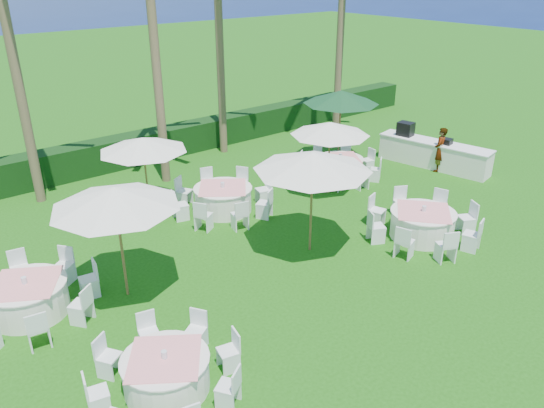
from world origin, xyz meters
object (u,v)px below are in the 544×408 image
(banquet_table_c, at_px, (422,223))
(umbrella_a, at_px, (115,197))
(umbrella_b, at_px, (313,161))
(umbrella_c, at_px, (143,144))
(banquet_table_f, at_px, (340,167))
(umbrella_d, at_px, (330,129))
(banquet_table_d, at_px, (28,297))
(buffet_table, at_px, (433,153))
(umbrella_green, at_px, (341,97))
(banquet_table_a, at_px, (166,372))
(banquet_table_e, at_px, (223,198))
(staff_person, at_px, (440,150))

(banquet_table_c, height_order, umbrella_a, umbrella_a)
(umbrella_a, height_order, umbrella_b, umbrella_b)
(umbrella_b, xyz_separation_m, umbrella_c, (-2.36, 5.28, -0.39))
(banquet_table_f, relative_size, umbrella_c, 1.11)
(umbrella_c, distance_m, umbrella_d, 6.24)
(banquet_table_d, distance_m, buffet_table, 15.62)
(buffet_table, bearing_deg, banquet_table_f, 158.14)
(umbrella_d, height_order, umbrella_green, umbrella_green)
(banquet_table_a, relative_size, umbrella_green, 0.99)
(banquet_table_d, xyz_separation_m, umbrella_c, (4.79, 3.37, 1.88))
(banquet_table_c, relative_size, umbrella_a, 1.10)
(banquet_table_e, relative_size, banquet_table_f, 1.08)
(banquet_table_a, xyz_separation_m, umbrella_a, (0.79, 3.47, 2.25))
(banquet_table_e, relative_size, umbrella_d, 1.23)
(umbrella_d, height_order, buffet_table, umbrella_d)
(umbrella_b, relative_size, umbrella_d, 1.18)
(banquet_table_c, xyz_separation_m, umbrella_c, (-5.50, 6.79, 1.86))
(umbrella_b, distance_m, buffet_table, 8.94)
(umbrella_b, relative_size, buffet_table, 0.71)
(umbrella_d, relative_size, buffet_table, 0.60)
(umbrella_a, distance_m, buffet_table, 13.70)
(umbrella_green, bearing_deg, banquet_table_a, -149.30)
(umbrella_d, xyz_separation_m, buffet_table, (5.15, -0.72, -1.80))
(umbrella_c, bearing_deg, banquet_table_d, -144.87)
(banquet_table_e, height_order, umbrella_b, umbrella_b)
(umbrella_b, relative_size, umbrella_c, 1.15)
(banquet_table_d, xyz_separation_m, staff_person, (15.36, -0.41, 0.45))
(banquet_table_a, distance_m, umbrella_b, 6.68)
(banquet_table_c, relative_size, umbrella_b, 1.03)
(buffet_table, bearing_deg, umbrella_c, 162.89)
(umbrella_a, relative_size, umbrella_c, 1.08)
(banquet_table_a, bearing_deg, buffet_table, 16.53)
(banquet_table_e, xyz_separation_m, banquet_table_f, (5.17, -0.28, -0.03))
(umbrella_b, relative_size, staff_person, 1.84)
(umbrella_b, distance_m, umbrella_d, 4.27)
(banquet_table_a, bearing_deg, staff_person, 15.11)
(banquet_table_c, bearing_deg, umbrella_green, 66.39)
(umbrella_d, bearing_deg, banquet_table_d, -175.82)
(banquet_table_e, xyz_separation_m, umbrella_green, (6.27, 0.90, 2.27))
(banquet_table_c, distance_m, banquet_table_d, 10.84)
(umbrella_c, bearing_deg, banquet_table_e, -39.09)
(umbrella_a, distance_m, umbrella_green, 11.41)
(banquet_table_f, bearing_deg, banquet_table_c, -107.68)
(umbrella_b, bearing_deg, banquet_table_c, -25.72)
(banquet_table_d, xyz_separation_m, umbrella_b, (7.15, -1.91, 2.27))
(buffet_table, relative_size, staff_person, 2.61)
(banquet_table_e, relative_size, umbrella_b, 1.04)
(banquet_table_c, height_order, umbrella_green, umbrella_green)
(umbrella_c, xyz_separation_m, umbrella_d, (5.67, -2.61, 0.06))
(umbrella_green, xyz_separation_m, staff_person, (2.39, -3.13, -1.84))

